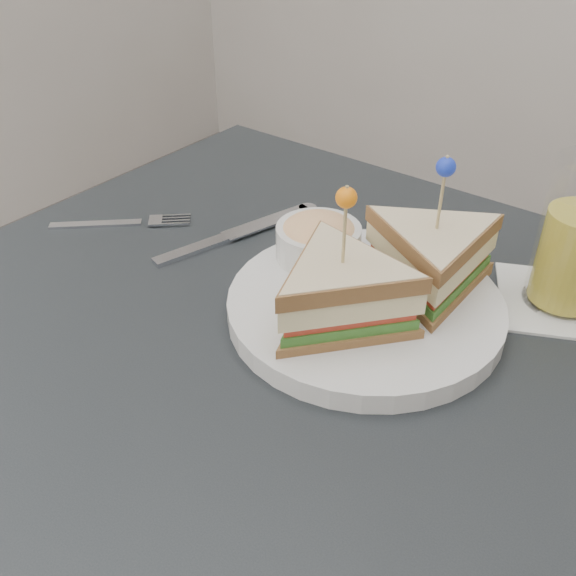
{
  "coord_description": "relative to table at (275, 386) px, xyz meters",
  "views": [
    {
      "loc": [
        0.31,
        -0.39,
        1.15
      ],
      "look_at": [
        0.01,
        0.01,
        0.8
      ],
      "focal_mm": 40.0,
      "sensor_mm": 36.0,
      "label": 1
    }
  ],
  "objects": [
    {
      "name": "table",
      "position": [
        0.0,
        0.0,
        0.0
      ],
      "size": [
        0.8,
        0.8,
        0.75
      ],
      "color": "black",
      "rests_on": "ground"
    },
    {
      "name": "plate_meal",
      "position": [
        0.06,
        0.08,
        0.12
      ],
      "size": [
        0.36,
        0.36,
        0.16
      ],
      "rotation": [
        0.0,
        0.0,
        0.34
      ],
      "color": "silver",
      "rests_on": "table"
    },
    {
      "name": "cutlery_fork",
      "position": [
        -0.28,
        0.05,
        0.08
      ],
      "size": [
        0.14,
        0.13,
        0.01
      ],
      "rotation": [
        0.0,
        0.0,
        -0.83
      ],
      "color": "silver",
      "rests_on": "table"
    },
    {
      "name": "cutlery_knife",
      "position": [
        -0.15,
        0.11,
        0.08
      ],
      "size": [
        0.08,
        0.23,
        0.01
      ],
      "rotation": [
        0.0,
        0.0,
        -0.28
      ],
      "color": "silver",
      "rests_on": "table"
    }
  ]
}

